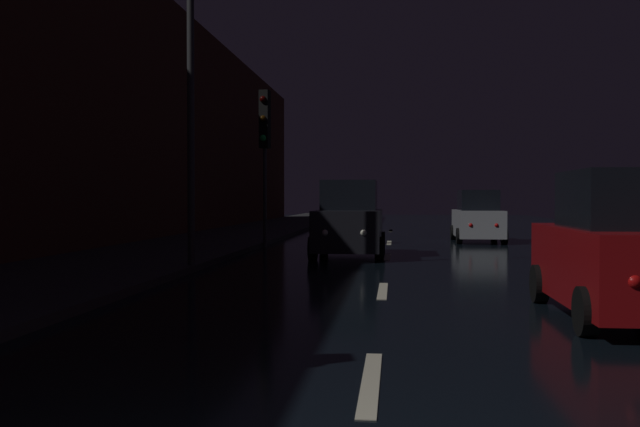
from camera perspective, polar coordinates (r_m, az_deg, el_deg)
The scene contains 9 objects.
ground at distance 27.78m, azimuth 5.61°, elevation -2.13°, with size 25.12×84.00×0.02m, color black.
sidewalk_left at distance 28.54m, azimuth -7.27°, elevation -1.88°, with size 4.40×84.00×0.15m, color #28282B.
building_facade_left at distance 26.10m, azimuth -14.72°, elevation 8.07°, with size 0.80×63.00×9.49m, color #472319.
lane_centerline at distance 22.54m, azimuth 5.51°, elevation -2.88°, with size 0.16×31.44×0.01m.
traffic_light_far_left at distance 23.51m, azimuth -4.48°, elevation 6.50°, with size 0.35×0.48×5.17m.
streetlamp_overhead at distance 16.22m, azimuth -8.94°, elevation 15.09°, with size 1.70×0.44×8.52m.
car_approaching_headlights at distance 19.83m, azimuth 2.39°, elevation -0.65°, with size 1.94×4.20×2.12m.
car_parked_right_far at distance 26.90m, azimuth 12.55°, elevation -0.38°, with size 1.76×3.81×1.92m.
car_parked_right_near at distance 10.37m, azimuth 23.16°, elevation -2.79°, with size 1.83×3.96×1.99m.
Camera 1 is at (0.21, -3.23, 1.62)m, focal length 39.81 mm.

